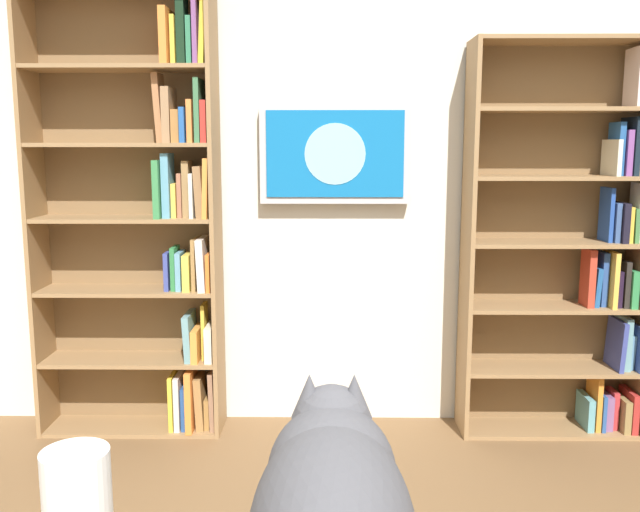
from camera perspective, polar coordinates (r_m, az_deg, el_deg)
name	(u,v)px	position (r m, az deg, el deg)	size (l,w,h in m)	color
wall_back	(341,173)	(3.67, 1.73, 6.91)	(4.52, 0.06, 2.70)	silver
bookshelf_left	(577,248)	(3.76, 20.46, 0.60)	(0.93, 0.28, 2.01)	#937047
bookshelf_right	(150,221)	(3.63, -13.87, 2.83)	(0.94, 0.28, 2.25)	#937047
wall_mounted_tv	(335,154)	(3.58, 1.25, 8.44)	(0.77, 0.07, 0.51)	#B7B7BC
cat	(332,511)	(1.19, 0.97, -20.36)	(0.27, 0.69, 0.35)	#4C4C51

